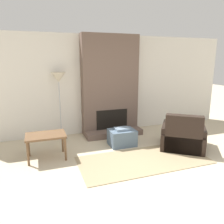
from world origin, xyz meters
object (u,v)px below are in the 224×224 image
(ottoman, at_px, (122,137))
(side_table, at_px, (46,138))
(floor_lamp_left, at_px, (59,82))
(armchair, at_px, (183,138))

(ottoman, relative_size, side_table, 0.78)
(ottoman, height_order, floor_lamp_left, floor_lamp_left)
(side_table, relative_size, floor_lamp_left, 0.46)
(armchair, distance_m, side_table, 2.97)
(armchair, relative_size, floor_lamp_left, 0.77)
(ottoman, bearing_deg, side_table, -174.82)
(ottoman, distance_m, armchair, 1.37)
(armchair, bearing_deg, floor_lamp_left, 4.20)
(ottoman, xyz_separation_m, side_table, (-1.71, -0.16, 0.25))
(ottoman, height_order, armchair, armchair)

